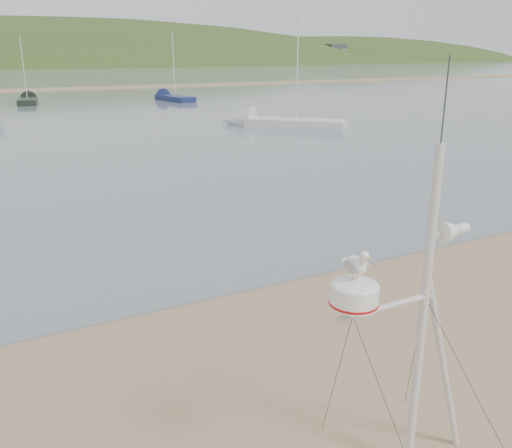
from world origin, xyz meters
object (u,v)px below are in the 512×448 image
mast_rig (415,388)px  sailboat_blue_far (166,97)px  sailboat_white_near (261,122)px  sailboat_dark_mid (28,100)px

mast_rig → sailboat_blue_far: sailboat_blue_far is taller
sailboat_white_near → sailboat_blue_far: size_ratio=1.15×
sailboat_dark_mid → sailboat_blue_far: size_ratio=0.93×
mast_rig → sailboat_dark_mid: sailboat_dark_mid is taller
mast_rig → sailboat_dark_mid: 53.00m
sailboat_dark_mid → sailboat_blue_far: sailboat_blue_far is taller
mast_rig → sailboat_white_near: bearing=64.3°
sailboat_white_near → sailboat_dark_mid: sailboat_white_near is taller
sailboat_white_near → sailboat_dark_mid: (-11.27, 25.48, 0.00)m
mast_rig → sailboat_white_near: size_ratio=0.56×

